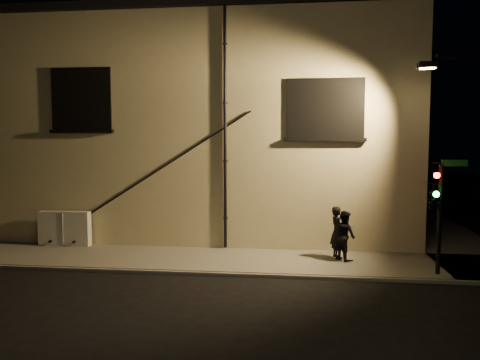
# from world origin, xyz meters

# --- Properties ---
(ground) EXTENTS (90.00, 90.00, 0.00)m
(ground) POSITION_xyz_m (0.00, 0.00, 0.00)
(ground) COLOR black
(sidewalk) EXTENTS (21.00, 16.00, 0.12)m
(sidewalk) POSITION_xyz_m (1.22, 4.39, 0.06)
(sidewalk) COLOR #67655D
(sidewalk) RESTS_ON ground
(building) EXTENTS (16.20, 12.23, 8.80)m
(building) POSITION_xyz_m (-3.00, 8.99, 4.40)
(building) COLOR beige
(building) RESTS_ON ground
(utility_cabinet) EXTENTS (1.89, 0.32, 1.25)m
(utility_cabinet) POSITION_xyz_m (-7.65, 2.70, 0.74)
(utility_cabinet) COLOR silver
(utility_cabinet) RESTS_ON sidewalk
(pedestrian_a) EXTENTS (0.53, 0.69, 1.67)m
(pedestrian_a) POSITION_xyz_m (1.97, 2.01, 0.96)
(pedestrian_a) COLOR black
(pedestrian_a) RESTS_ON sidewalk
(pedestrian_b) EXTENTS (0.89, 0.96, 1.57)m
(pedestrian_b) POSITION_xyz_m (2.20, 1.78, 0.91)
(pedestrian_b) COLOR black
(pedestrian_b) RESTS_ON sidewalk
(traffic_signal) EXTENTS (1.16, 1.89, 3.25)m
(traffic_signal) POSITION_xyz_m (4.48, 0.38, 2.30)
(traffic_signal) COLOR black
(traffic_signal) RESTS_ON sidewalk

